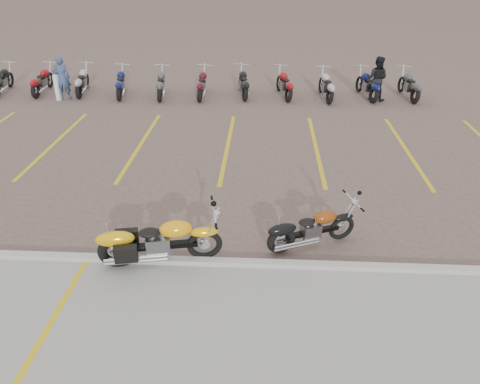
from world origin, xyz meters
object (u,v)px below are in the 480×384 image
object	(u,v)px
yellow_cruiser	(158,242)
bollard	(57,88)
person_a	(62,78)
person_b	(377,78)
flame_cruiser	(309,230)

from	to	relation	value
yellow_cruiser	bollard	xyz separation A→B (m)	(-6.17, 10.34, 0.02)
yellow_cruiser	person_a	world-z (taller)	person_a
yellow_cruiser	person_b	world-z (taller)	person_b
person_b	flame_cruiser	bearing A→B (deg)	98.77
yellow_cruiser	person_a	bearing A→B (deg)	108.39
flame_cruiser	person_b	xyz separation A→B (m)	(3.36, 10.35, 0.45)
yellow_cruiser	person_a	distance (m)	12.07
yellow_cruiser	flame_cruiser	xyz separation A→B (m)	(2.94, 0.71, -0.08)
bollard	person_a	bearing A→B (deg)	38.35
person_a	person_b	world-z (taller)	person_b
flame_cruiser	person_b	world-z (taller)	person_b
flame_cruiser	person_b	size ratio (longest dim) A/B	1.09
person_a	yellow_cruiser	bearing A→B (deg)	99.80
bollard	person_b	bearing A→B (deg)	3.36
person_a	bollard	distance (m)	0.42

